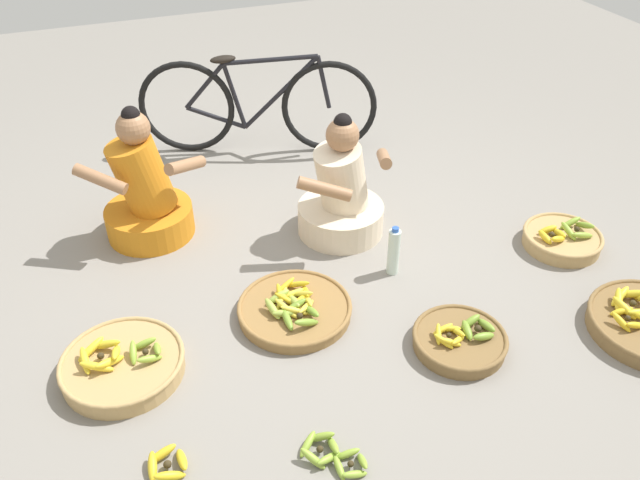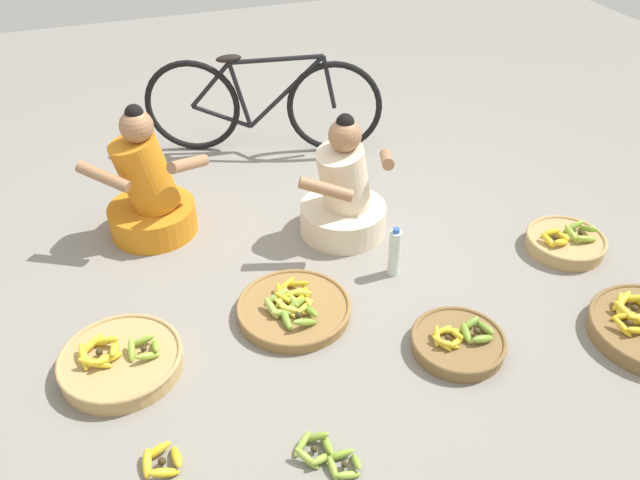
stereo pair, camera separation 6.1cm
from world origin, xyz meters
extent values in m
plane|color=gray|center=(0.00, 0.00, 0.00)|extent=(10.00, 10.00, 0.00)
cylinder|color=beige|center=(0.33, 0.30, 0.09)|extent=(0.52, 0.52, 0.18)
cylinder|color=beige|center=(0.33, 0.30, 0.37)|extent=(0.43, 0.39, 0.43)
sphere|color=#9E704C|center=(0.33, 0.30, 0.65)|extent=(0.19, 0.19, 0.19)
sphere|color=black|center=(0.33, 0.30, 0.73)|extent=(0.10, 0.10, 0.10)
cylinder|color=#9E704C|center=(0.14, 0.11, 0.45)|extent=(0.31, 0.18, 0.16)
cylinder|color=#9E704C|center=(0.59, 0.30, 0.45)|extent=(0.18, 0.31, 0.16)
cylinder|color=orange|center=(-0.76, 0.69, 0.09)|extent=(0.52, 0.52, 0.18)
cylinder|color=orange|center=(-0.76, 0.69, 0.40)|extent=(0.39, 0.31, 0.49)
sphere|color=#9E704C|center=(-0.76, 0.69, 0.70)|extent=(0.19, 0.19, 0.19)
sphere|color=black|center=(-0.76, 0.69, 0.78)|extent=(0.10, 0.10, 0.10)
cylinder|color=#9E704C|center=(-0.99, 0.58, 0.49)|extent=(0.29, 0.24, 0.16)
cylinder|color=#9E704C|center=(-0.52, 0.57, 0.49)|extent=(0.28, 0.26, 0.16)
torus|color=black|center=(-0.31, 1.66, 0.34)|extent=(0.66, 0.28, 0.68)
torus|color=black|center=(0.64, 1.30, 0.34)|extent=(0.66, 0.28, 0.68)
cylinder|color=black|center=(0.32, 1.42, 0.45)|extent=(0.53, 0.23, 0.55)
cylinder|color=black|center=(0.02, 1.53, 0.43)|extent=(0.15, 0.08, 0.49)
cylinder|color=black|center=(0.27, 1.44, 0.69)|extent=(0.62, 0.26, 0.08)
cylinder|color=black|center=(-0.12, 1.59, 0.27)|extent=(0.41, 0.18, 0.18)
cylinder|color=black|center=(-0.17, 1.61, 0.50)|extent=(0.30, 0.14, 0.35)
cylinder|color=black|center=(0.61, 1.31, 0.53)|extent=(0.12, 0.07, 0.38)
ellipsoid|color=black|center=(-0.04, 1.56, 0.70)|extent=(0.18, 0.08, 0.05)
cylinder|color=tan|center=(-1.07, -0.41, 0.04)|extent=(0.57, 0.57, 0.08)
torus|color=tan|center=(-1.07, -0.41, 0.08)|extent=(0.58, 0.58, 0.02)
ellipsoid|color=#8CAD38|center=(-0.90, -0.43, 0.11)|extent=(0.03, 0.13, 0.07)
ellipsoid|color=#8CAD38|center=(-0.95, -0.37, 0.11)|extent=(0.13, 0.04, 0.07)
ellipsoid|color=#8CAD38|center=(-1.01, -0.42, 0.12)|extent=(0.05, 0.13, 0.08)
ellipsoid|color=#8CAD38|center=(-0.94, -0.48, 0.11)|extent=(0.13, 0.06, 0.07)
sphere|color=#382D19|center=(-0.95, -0.43, 0.11)|extent=(0.03, 0.03, 0.03)
ellipsoid|color=yellow|center=(-1.08, -0.39, 0.12)|extent=(0.06, 0.16, 0.09)
ellipsoid|color=yellow|center=(-1.12, -0.32, 0.12)|extent=(0.16, 0.10, 0.08)
ellipsoid|color=yellow|center=(-1.19, -0.32, 0.11)|extent=(0.15, 0.12, 0.08)
ellipsoid|color=yellow|center=(-1.22, -0.39, 0.11)|extent=(0.05, 0.16, 0.07)
ellipsoid|color=yellow|center=(-1.17, -0.45, 0.12)|extent=(0.16, 0.09, 0.08)
ellipsoid|color=yellow|center=(-1.11, -0.44, 0.12)|extent=(0.15, 0.11, 0.09)
sphere|color=#382D19|center=(-1.15, -0.38, 0.11)|extent=(0.03, 0.03, 0.03)
ellipsoid|color=yellow|center=(1.45, -0.91, 0.12)|extent=(0.14, 0.13, 0.10)
ellipsoid|color=yellow|center=(1.38, -0.90, 0.11)|extent=(0.16, 0.09, 0.08)
ellipsoid|color=yellow|center=(1.35, -0.92, 0.11)|extent=(0.13, 0.15, 0.08)
ellipsoid|color=yellow|center=(1.34, -0.98, 0.11)|extent=(0.07, 0.16, 0.08)
sphere|color=#382D19|center=(1.40, -0.97, 0.11)|extent=(0.04, 0.04, 0.04)
ellipsoid|color=gold|center=(1.36, -1.04, 0.11)|extent=(0.04, 0.13, 0.07)
ellipsoid|color=gold|center=(1.32, -0.99, 0.10)|extent=(0.13, 0.06, 0.05)
ellipsoid|color=gold|center=(1.25, -1.06, 0.11)|extent=(0.06, 0.13, 0.08)
ellipsoid|color=gold|center=(1.30, -1.10, 0.11)|extent=(0.13, 0.04, 0.07)
sphere|color=#382D19|center=(1.31, -1.04, 0.10)|extent=(0.03, 0.03, 0.03)
cylinder|color=olive|center=(-0.19, -0.32, 0.03)|extent=(0.58, 0.58, 0.06)
torus|color=olive|center=(-0.19, -0.32, 0.06)|extent=(0.60, 0.60, 0.02)
ellipsoid|color=yellow|center=(-0.12, -0.32, 0.08)|extent=(0.04, 0.16, 0.07)
ellipsoid|color=yellow|center=(-0.13, -0.27, 0.09)|extent=(0.12, 0.14, 0.09)
ellipsoid|color=yellow|center=(-0.19, -0.25, 0.08)|extent=(0.16, 0.03, 0.06)
ellipsoid|color=yellow|center=(-0.24, -0.28, 0.09)|extent=(0.12, 0.14, 0.08)
ellipsoid|color=yellow|center=(-0.24, -0.36, 0.09)|extent=(0.11, 0.14, 0.09)
ellipsoid|color=yellow|center=(-0.21, -0.38, 0.09)|extent=(0.16, 0.08, 0.09)
ellipsoid|color=yellow|center=(-0.14, -0.37, 0.08)|extent=(0.14, 0.13, 0.06)
sphere|color=#382D19|center=(-0.19, -0.32, 0.08)|extent=(0.03, 0.03, 0.03)
ellipsoid|color=gold|center=(-0.10, -0.26, 0.09)|extent=(0.06, 0.16, 0.07)
ellipsoid|color=gold|center=(-0.13, -0.19, 0.09)|extent=(0.14, 0.12, 0.08)
ellipsoid|color=gold|center=(-0.20, -0.18, 0.08)|extent=(0.15, 0.09, 0.07)
ellipsoid|color=gold|center=(-0.24, -0.24, 0.08)|extent=(0.05, 0.16, 0.06)
ellipsoid|color=gold|center=(-0.22, -0.30, 0.09)|extent=(0.13, 0.12, 0.08)
ellipsoid|color=gold|center=(-0.13, -0.30, 0.08)|extent=(0.14, 0.11, 0.07)
sphere|color=#382D19|center=(-0.17, -0.25, 0.08)|extent=(0.03, 0.03, 0.03)
ellipsoid|color=#9EB747|center=(-0.19, -0.32, 0.09)|extent=(0.04, 0.14, 0.08)
ellipsoid|color=#9EB747|center=(-0.26, -0.26, 0.09)|extent=(0.15, 0.06, 0.08)
ellipsoid|color=#9EB747|center=(-0.31, -0.33, 0.09)|extent=(0.07, 0.15, 0.08)
ellipsoid|color=#9EB747|center=(-0.25, -0.38, 0.08)|extent=(0.15, 0.05, 0.06)
sphere|color=#382D19|center=(-0.25, -0.32, 0.09)|extent=(0.04, 0.04, 0.04)
ellipsoid|color=olive|center=(-0.13, -0.42, 0.09)|extent=(0.06, 0.16, 0.08)
ellipsoid|color=olive|center=(-0.20, -0.36, 0.09)|extent=(0.15, 0.06, 0.09)
ellipsoid|color=olive|center=(-0.26, -0.43, 0.08)|extent=(0.04, 0.15, 0.06)
ellipsoid|color=olive|center=(-0.18, -0.49, 0.09)|extent=(0.15, 0.06, 0.10)
sphere|color=#382D19|center=(-0.19, -0.43, 0.09)|extent=(0.03, 0.03, 0.03)
cylinder|color=brown|center=(0.49, -0.83, 0.03)|extent=(0.45, 0.45, 0.07)
torus|color=brown|center=(0.49, -0.83, 0.07)|extent=(0.46, 0.46, 0.02)
ellipsoid|color=olive|center=(0.63, -0.82, 0.09)|extent=(0.06, 0.13, 0.06)
ellipsoid|color=olive|center=(0.57, -0.78, 0.10)|extent=(0.13, 0.06, 0.07)
ellipsoid|color=olive|center=(0.53, -0.82, 0.09)|extent=(0.06, 0.13, 0.06)
ellipsoid|color=olive|center=(0.58, -0.89, 0.09)|extent=(0.13, 0.04, 0.06)
sphere|color=#382D19|center=(0.58, -0.83, 0.10)|extent=(0.04, 0.04, 0.04)
ellipsoid|color=yellow|center=(0.48, -0.81, 0.09)|extent=(0.04, 0.12, 0.06)
ellipsoid|color=yellow|center=(0.46, -0.78, 0.09)|extent=(0.11, 0.09, 0.05)
ellipsoid|color=yellow|center=(0.42, -0.77, 0.09)|extent=(0.12, 0.04, 0.05)
ellipsoid|color=yellow|center=(0.38, -0.80, 0.10)|extent=(0.07, 0.12, 0.07)
ellipsoid|color=yellow|center=(0.38, -0.84, 0.09)|extent=(0.08, 0.11, 0.06)
ellipsoid|color=yellow|center=(0.41, -0.87, 0.09)|extent=(0.12, 0.07, 0.07)
ellipsoid|color=yellow|center=(0.45, -0.86, 0.09)|extent=(0.12, 0.08, 0.06)
sphere|color=#382D19|center=(0.43, -0.82, 0.09)|extent=(0.03, 0.03, 0.03)
cylinder|color=tan|center=(1.49, -0.32, 0.04)|extent=(0.45, 0.45, 0.08)
torus|color=tan|center=(1.49, -0.32, 0.08)|extent=(0.46, 0.46, 0.02)
ellipsoid|color=#8CAD38|center=(1.63, -0.32, 0.12)|extent=(0.05, 0.15, 0.09)
ellipsoid|color=#8CAD38|center=(1.57, -0.27, 0.11)|extent=(0.14, 0.04, 0.08)
ellipsoid|color=#8CAD38|center=(1.51, -0.33, 0.11)|extent=(0.04, 0.15, 0.08)
ellipsoid|color=#8CAD38|center=(1.56, -0.39, 0.11)|extent=(0.15, 0.06, 0.07)
sphere|color=#382D19|center=(1.57, -0.33, 0.11)|extent=(0.03, 0.03, 0.03)
ellipsoid|color=gold|center=(1.45, -0.32, 0.11)|extent=(0.04, 0.12, 0.06)
ellipsoid|color=gold|center=(1.41, -0.27, 0.11)|extent=(0.12, 0.06, 0.07)
ellipsoid|color=gold|center=(1.35, -0.33, 0.11)|extent=(0.05, 0.12, 0.06)
ellipsoid|color=gold|center=(1.40, -0.37, 0.11)|extent=(0.12, 0.05, 0.07)
sphere|color=#382D19|center=(1.40, -0.32, 0.11)|extent=(0.03, 0.03, 0.03)
ellipsoid|color=#8CAD38|center=(-0.23, -1.27, 0.03)|extent=(0.05, 0.12, 0.07)
ellipsoid|color=#8CAD38|center=(-0.27, -1.22, 0.02)|extent=(0.12, 0.04, 0.06)
ellipsoid|color=#8CAD38|center=(-0.33, -1.26, 0.02)|extent=(0.03, 0.11, 0.06)
ellipsoid|color=#8CAD38|center=(-0.28, -1.31, 0.02)|extent=(0.12, 0.04, 0.06)
sphere|color=#382D19|center=(-0.28, -1.26, 0.03)|extent=(0.03, 0.03, 0.03)
ellipsoid|color=#8CAD38|center=(-0.31, -1.16, 0.03)|extent=(0.04, 0.13, 0.08)
ellipsoid|color=#8CAD38|center=(-0.34, -1.10, 0.03)|extent=(0.13, 0.08, 0.08)
ellipsoid|color=#8CAD38|center=(-0.41, -1.11, 0.03)|extent=(0.12, 0.11, 0.06)
ellipsoid|color=#8CAD38|center=(-0.41, -1.19, 0.03)|extent=(0.11, 0.12, 0.08)
ellipsoid|color=#8CAD38|center=(-0.35, -1.21, 0.03)|extent=(0.14, 0.07, 0.07)
sphere|color=#382D19|center=(-0.37, -1.16, 0.03)|extent=(0.03, 0.03, 0.03)
ellipsoid|color=gold|center=(-0.91, -1.00, 0.03)|extent=(0.04, 0.14, 0.07)
ellipsoid|color=gold|center=(-0.98, -0.95, 0.03)|extent=(0.14, 0.07, 0.07)
ellipsoid|color=gold|center=(-1.03, -0.99, 0.03)|extent=(0.06, 0.14, 0.07)
ellipsoid|color=gold|center=(-0.97, -1.06, 0.03)|extent=(0.14, 0.04, 0.08)
sphere|color=#382D19|center=(-0.97, -1.00, 0.03)|extent=(0.03, 0.03, 0.03)
cylinder|color=silver|center=(0.44, -0.18, 0.14)|extent=(0.07, 0.07, 0.28)
cylinder|color=#2D59B7|center=(0.44, -0.18, 0.29)|extent=(0.04, 0.04, 0.02)
camera|label=1|loc=(-0.96, -2.69, 2.29)|focal=36.29mm
camera|label=2|loc=(-0.90, -2.71, 2.29)|focal=36.29mm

